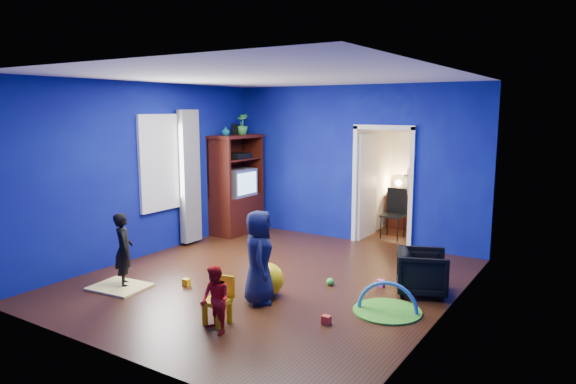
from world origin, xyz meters
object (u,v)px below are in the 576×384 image
Objects in this scene: kid_chair at (217,303)px; study_desk at (410,211)px; child_black at (124,250)px; crt_tv at (238,182)px; tv_armoire at (236,184)px; child_navy at (259,257)px; hopper_ball at (267,279)px; armchair at (422,272)px; folding_chair at (393,215)px; toddler_red at (215,300)px; vase at (226,131)px; play_mat at (387,311)px.

kid_chair is 5.87m from study_desk.
crt_tv is (-0.62, 3.37, 0.50)m from child_black.
kid_chair is at bearing -54.73° from tv_armoire.
hopper_ball is at bearing -25.18° from child_navy.
armchair is 4.10m from child_black.
crt_tv is at bearing -141.69° from study_desk.
armchair is 3.03m from folding_chair.
vase is (-2.74, 3.56, 1.66)m from toddler_red.
armchair is 3.76× the size of vase.
toddler_red is 1.53× the size of kid_chair.
study_desk is 0.96× the size of folding_chair.
folding_chair is at bearing -90.00° from study_desk.
study_desk is (0.23, 5.86, 0.12)m from kid_chair.
study_desk is (0.08, 6.06, -0.01)m from toddler_red.
armchair is at bearing -14.72° from vase.
vase is at bearing -151.42° from folding_chair.
folding_chair is (0.00, -0.96, 0.09)m from study_desk.
tv_armoire reaches higher than child_navy.
crt_tv reaches higher than study_desk.
hopper_ball is 0.51× the size of study_desk.
kid_chair is at bearing -92.24° from study_desk.
toddler_red reaches higher than play_mat.
play_mat is 4.67m from study_desk.
armchair is 2.88m from toddler_red.
armchair is at bearing 42.39° from kid_chair.
play_mat is (4.08, -2.28, -1.01)m from crt_tv.
kid_chair is at bearing -92.68° from folding_chair.
child_black is 0.53× the size of tv_armoire.
armchair reaches higher than hopper_ball.
vase is at bearing 137.94° from hopper_ball.
folding_chair reaches higher than kid_chair.
toddler_red is at bearing -63.97° from kid_chair.
child_navy is 2.70× the size of hopper_ball.
armchair is 0.74× the size of study_desk.
child_navy is at bearing -92.40° from study_desk.
child_navy is 1.72m from play_mat.
toddler_red is (-1.53, -2.44, 0.09)m from armchair.
child_navy is 1.57× the size of toddler_red.
vase is 0.21× the size of play_mat.
folding_chair is at bearing 86.10° from hopper_ball.
kid_chair is (0.03, -1.06, 0.03)m from hopper_ball.
study_desk reaches higher than hopper_ball.
kid_chair is (-0.15, 0.20, -0.13)m from toddler_red.
child_navy is at bearing -78.69° from hopper_ball.
crt_tv is (-2.70, 3.86, 0.64)m from toddler_red.
tv_armoire is at bearing 90.00° from vase.
study_desk is at bearing 41.51° from vase.
child_navy is 1.04m from toddler_red.
play_mat is at bearing -69.69° from folding_chair.
kid_chair is at bearing 142.31° from child_navy.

